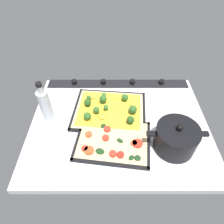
% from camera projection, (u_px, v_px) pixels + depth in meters
% --- Properties ---
extents(ground_plane, '(0.80, 0.63, 0.03)m').
position_uv_depth(ground_plane, '(119.00, 124.00, 0.93)').
color(ground_plane, silver).
extents(stove_control_panel, '(0.77, 0.07, 0.03)m').
position_uv_depth(stove_control_panel, '(118.00, 83.00, 1.11)').
color(stove_control_panel, black).
rests_on(stove_control_panel, ground_plane).
extents(baking_tray_front, '(0.37, 0.31, 0.01)m').
position_uv_depth(baking_tray_front, '(109.00, 111.00, 0.97)').
color(baking_tray_front, black).
rests_on(baking_tray_front, ground_plane).
extents(broccoli_pizza, '(0.34, 0.28, 0.06)m').
position_uv_depth(broccoli_pizza, '(109.00, 109.00, 0.96)').
color(broccoli_pizza, '#D3B77F').
rests_on(broccoli_pizza, baking_tray_front).
extents(baking_tray_back, '(0.33, 0.27, 0.01)m').
position_uv_depth(baking_tray_back, '(113.00, 141.00, 0.85)').
color(baking_tray_back, black).
rests_on(baking_tray_back, ground_plane).
extents(veggie_pizza_back, '(0.31, 0.25, 0.02)m').
position_uv_depth(veggie_pizza_back, '(113.00, 141.00, 0.84)').
color(veggie_pizza_back, '#D6B47D').
rests_on(veggie_pizza_back, baking_tray_back).
extents(cooking_pot, '(0.24, 0.17, 0.13)m').
position_uv_depth(cooking_pot, '(176.00, 138.00, 0.79)').
color(cooking_pot, black).
rests_on(cooking_pot, ground_plane).
extents(oil_bottle, '(0.05, 0.05, 0.20)m').
position_uv_depth(oil_bottle, '(45.00, 104.00, 0.89)').
color(oil_bottle, '#B7BCC6').
rests_on(oil_bottle, ground_plane).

